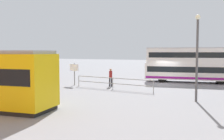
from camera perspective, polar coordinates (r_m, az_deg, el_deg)
name	(u,v)px	position (r m, az deg, el deg)	size (l,w,h in m)	color
ground_plane	(165,84)	(27.99, 11.82, -3.12)	(160.00, 160.00, 0.00)	gray
double_decker_bus	(192,65)	(30.20, 17.65, 1.15)	(10.75, 4.06, 3.96)	white
pedestrian_near_railing	(111,76)	(25.39, -0.31, -1.37)	(0.36, 0.36, 1.81)	black
pedestrian_railing	(113,81)	(23.48, 0.18, -2.58)	(8.07, 0.90, 1.08)	gray
info_sign	(74,70)	(26.59, -8.49, 0.01)	(1.15, 0.21, 2.31)	slate
street_lamp	(197,50)	(18.53, 18.62, 4.22)	(0.36, 0.36, 6.03)	#4C4C51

